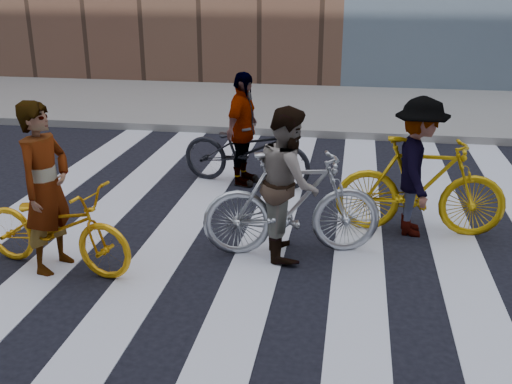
% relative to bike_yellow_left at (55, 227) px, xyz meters
% --- Properties ---
extents(ground, '(100.00, 100.00, 0.00)m').
position_rel_bike_yellow_left_xyz_m(ground, '(2.62, 0.89, -0.48)').
color(ground, black).
rests_on(ground, ground).
extents(sidewalk_far, '(100.00, 5.00, 0.15)m').
position_rel_bike_yellow_left_xyz_m(sidewalk_far, '(2.62, 8.39, -0.40)').
color(sidewalk_far, gray).
rests_on(sidewalk_far, ground).
extents(zebra_crosswalk, '(8.25, 10.00, 0.01)m').
position_rel_bike_yellow_left_xyz_m(zebra_crosswalk, '(2.62, 0.89, -0.47)').
color(zebra_crosswalk, silver).
rests_on(zebra_crosswalk, ground).
extents(bike_yellow_left, '(1.91, 0.98, 0.96)m').
position_rel_bike_yellow_left_xyz_m(bike_yellow_left, '(0.00, 0.00, 0.00)').
color(bike_yellow_left, orange).
rests_on(bike_yellow_left, ground).
extents(bike_silver_mid, '(2.05, 0.99, 1.19)m').
position_rel_bike_yellow_left_xyz_m(bike_silver_mid, '(2.41, 0.78, 0.12)').
color(bike_silver_mid, '#A5AAAF').
rests_on(bike_silver_mid, ground).
extents(bike_yellow_right, '(2.00, 0.57, 1.20)m').
position_rel_bike_yellow_left_xyz_m(bike_yellow_right, '(3.86, 1.60, 0.12)').
color(bike_yellow_right, '#C6960B').
rests_on(bike_yellow_right, ground).
extents(bike_dark_rear, '(2.09, 1.06, 1.05)m').
position_rel_bike_yellow_left_xyz_m(bike_dark_rear, '(1.48, 3.04, 0.05)').
color(bike_dark_rear, black).
rests_on(bike_dark_rear, ground).
extents(rider_left, '(0.56, 0.73, 1.82)m').
position_rel_bike_yellow_left_xyz_m(rider_left, '(-0.05, -0.00, 0.43)').
color(rider_left, slate).
rests_on(rider_left, ground).
extents(rider_mid, '(0.81, 0.94, 1.68)m').
position_rel_bike_yellow_left_xyz_m(rider_mid, '(2.36, 0.78, 0.36)').
color(rider_mid, slate).
rests_on(rider_mid, ground).
extents(rider_right, '(0.62, 1.08, 1.67)m').
position_rel_bike_yellow_left_xyz_m(rider_right, '(3.81, 1.60, 0.36)').
color(rider_right, slate).
rests_on(rider_right, ground).
extents(rider_rear, '(0.59, 1.04, 1.68)m').
position_rel_bike_yellow_left_xyz_m(rider_rear, '(1.43, 3.04, 0.36)').
color(rider_rear, slate).
rests_on(rider_rear, ground).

